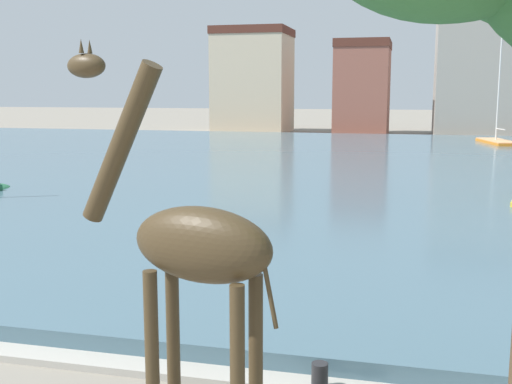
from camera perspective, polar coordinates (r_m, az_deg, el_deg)
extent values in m
cube|color=#476675|center=(34.53, 6.97, 2.21)|extent=(78.58, 50.42, 0.40)
cube|color=#ADA89E|center=(10.40, -10.91, -15.23)|extent=(78.58, 0.50, 0.12)
cylinder|color=#42331E|center=(7.78, -9.34, -15.14)|extent=(0.17, 0.17, 2.28)
cylinder|color=#42331E|center=(8.10, -7.46, -14.08)|extent=(0.17, 0.17, 2.28)
cylinder|color=#42331E|center=(7.55, -0.02, -15.79)|extent=(0.17, 0.17, 2.28)
ellipsoid|color=#42331E|center=(7.15, -4.92, -4.76)|extent=(1.87, 1.06, 0.87)
cylinder|color=#42331E|center=(7.62, -12.08, 4.24)|extent=(1.22, 0.52, 1.95)
ellipsoid|color=#42331E|center=(7.92, -15.07, 10.94)|extent=(0.59, 0.41, 0.29)
cone|color=#42331E|center=(7.88, -15.51, 12.60)|extent=(0.06, 0.06, 0.17)
cone|color=#42331E|center=(7.99, -14.78, 12.58)|extent=(0.06, 0.06, 0.17)
cylinder|color=#42331E|center=(6.86, 1.12, -8.50)|extent=(0.25, 0.11, 0.92)
cube|color=orange|center=(50.98, 20.94, 4.00)|extent=(2.72, 5.52, 0.61)
ellipsoid|color=orange|center=(53.35, 20.07, 4.25)|extent=(1.84, 2.12, 0.57)
cube|color=#E2A56E|center=(50.95, 20.97, 4.37)|extent=(2.66, 5.41, 0.06)
cylinder|color=silver|center=(51.19, 21.07, 8.70)|extent=(0.12, 0.12, 7.74)
cylinder|color=silver|center=(50.40, 21.22, 5.31)|extent=(0.46, 1.83, 0.08)
cylinder|color=#232326|center=(9.43, 5.77, -16.51)|extent=(0.24, 0.24, 0.50)
cube|color=#C6B293|center=(67.22, -0.25, 9.68)|extent=(7.48, 7.02, 9.95)
cube|color=#51281E|center=(67.49, -0.26, 14.25)|extent=(7.63, 7.16, 0.80)
cube|color=#8E5142|center=(64.52, 9.59, 8.90)|extent=(5.15, 7.23, 8.41)
cube|color=#51281E|center=(64.67, 9.70, 12.98)|extent=(5.26, 7.38, 0.80)
cube|color=gray|center=(64.89, 19.67, 10.19)|extent=(8.46, 7.88, 12.24)
cube|color=#42424C|center=(65.39, 19.98, 15.91)|extent=(8.63, 8.04, 0.80)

